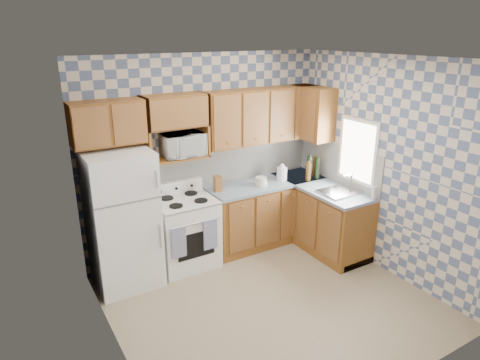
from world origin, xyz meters
name	(u,v)px	position (x,y,z in m)	size (l,w,h in m)	color
floor	(270,301)	(0.00, 0.00, 0.00)	(3.40, 3.40, 0.00)	#8B775C
back_wall	(205,156)	(0.00, 1.60, 1.35)	(3.40, 0.02, 2.70)	slate
right_wall	(384,167)	(1.70, 0.00, 1.35)	(0.02, 3.20, 2.70)	slate
backsplash_back	(231,162)	(0.40, 1.59, 1.20)	(2.60, 0.01, 0.56)	silver
backsplash_right	(338,163)	(1.69, 0.80, 1.20)	(0.01, 1.60, 0.56)	silver
refrigerator	(122,220)	(-1.27, 1.25, 0.84)	(0.75, 0.70, 1.68)	white
stove_body	(185,233)	(-0.47, 1.28, 0.45)	(0.76, 0.65, 0.90)	white
cooktop	(184,201)	(-0.47, 1.28, 0.91)	(0.76, 0.65, 0.03)	silver
backguard	(175,187)	(-0.47, 1.55, 1.00)	(0.76, 0.08, 0.17)	white
dish_towel_left	(179,243)	(-0.71, 0.93, 0.53)	(0.19, 0.03, 0.40)	navy
dish_towel_right	(210,234)	(-0.28, 0.93, 0.53)	(0.19, 0.03, 0.40)	navy
base_cabinets_back	(266,213)	(0.82, 1.30, 0.44)	(1.75, 0.60, 0.88)	brown
base_cabinets_right	(319,216)	(1.40, 0.80, 0.44)	(0.60, 1.60, 0.88)	brown
countertop_back	(267,183)	(0.82, 1.30, 0.90)	(1.77, 0.63, 0.04)	gray
countertop_right	(321,186)	(1.40, 0.80, 0.90)	(0.63, 1.60, 0.04)	gray
upper_cabinets_back	(263,115)	(0.82, 1.44, 1.85)	(1.75, 0.33, 0.74)	brown
upper_cabinets_fridge	(107,123)	(-1.29, 1.44, 1.97)	(0.82, 0.33, 0.50)	brown
upper_cabinets_right	(311,113)	(1.53, 1.25, 1.85)	(0.33, 0.70, 0.74)	brown
microwave_shelf	(177,158)	(-0.47, 1.44, 1.44)	(0.80, 0.33, 0.03)	brown
microwave	(183,145)	(-0.38, 1.44, 1.60)	(0.52, 0.36, 0.29)	white
sink	(339,192)	(1.40, 0.45, 0.93)	(0.48, 0.40, 0.03)	#B7B7BC
window	(358,151)	(1.69, 0.45, 1.45)	(0.02, 0.66, 0.86)	white
bottle_0	(309,167)	(1.43, 1.11, 1.09)	(0.07, 0.07, 0.34)	black
bottle_1	(317,168)	(1.53, 1.05, 1.08)	(0.07, 0.07, 0.31)	black
bottle_2	(315,167)	(1.58, 1.15, 1.07)	(0.07, 0.07, 0.29)	brown
bottle_3	(308,172)	(1.36, 1.04, 1.05)	(0.07, 0.07, 0.27)	brown
knife_block	(218,184)	(0.05, 1.33, 1.03)	(0.10, 0.10, 0.21)	brown
electric_kettle	(282,174)	(1.06, 1.26, 1.01)	(0.15, 0.15, 0.19)	white
food_containers	(261,181)	(0.67, 1.22, 0.98)	(0.18, 0.18, 0.12)	beige
soap_bottle	(374,193)	(1.62, 0.05, 1.01)	(0.06, 0.06, 0.17)	beige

